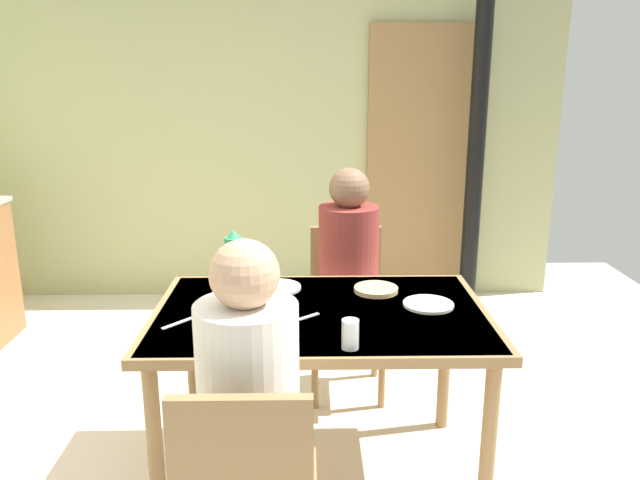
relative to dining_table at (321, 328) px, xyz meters
The scene contains 17 objects.
wall_back 2.43m from the dining_table, 101.06° to the left, with size 4.49×0.10×2.66m, color tan.
door_wooden 2.38m from the dining_table, 70.61° to the left, with size 0.80×0.05×2.00m, color olive.
stove_pipe_column 2.34m from the dining_table, 60.42° to the left, with size 0.12×0.12×2.66m, color black.
dining_table is the anchor object (origin of this frame).
chair_far_diner 0.82m from the dining_table, 79.11° to the left, with size 0.40×0.40×0.87m.
person_near_diner 0.70m from the dining_table, 109.02° to the right, with size 0.30×0.37×0.77m.
person_far_diner 0.68m from the dining_table, 76.90° to the left, with size 0.30×0.37×0.77m.
water_bottle_green_near 0.49m from the dining_table, 146.06° to the left, with size 0.08×0.08×0.27m.
dinner_plate_near_left 0.33m from the dining_table, 126.15° to the left, with size 0.21×0.21×0.01m, color white.
dinner_plate_near_right 0.45m from the dining_table, ahead, with size 0.21×0.21×0.01m, color white.
drinking_glass_by_near_diner 0.39m from the dining_table, 74.98° to the right, with size 0.06×0.06×0.10m, color silver.
drinking_glass_by_far_diner 0.24m from the dining_table, behind, with size 0.06×0.06×0.09m, color silver.
bread_plate_sliced 0.34m from the dining_table, 41.53° to the left, with size 0.19×0.19×0.02m, color #DBB77A.
cutlery_knife_near 0.35m from the dining_table, behind, with size 0.15×0.02×0.00m, color silver.
cutlery_fork_near 0.13m from the dining_table, 128.69° to the right, with size 0.15×0.02×0.00m, color silver.
cutlery_knife_far 0.56m from the dining_table, 167.13° to the right, with size 0.15×0.02×0.00m, color silver.
cutlery_fork_far 0.47m from the dining_table, 144.19° to the right, with size 0.15×0.02×0.00m, color silver.
Camera 1 is at (0.41, -2.23, 1.66)m, focal length 34.74 mm.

